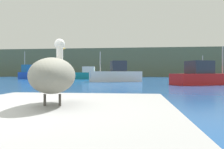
{
  "coord_description": "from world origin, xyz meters",
  "views": [
    {
      "loc": [
        1.94,
        -2.31,
        1.24
      ],
      "look_at": [
        -0.36,
        17.79,
        1.1
      ],
      "focal_mm": 35.02,
      "sensor_mm": 36.0,
      "label": 1
    }
  ],
  "objects_px": {
    "pelican": "(54,75)",
    "fishing_boat_white": "(116,74)",
    "fishing_boat_orange": "(195,75)",
    "fishing_boat_blue": "(29,74)",
    "fishing_boat_teal": "(90,74)",
    "fishing_boat_red": "(204,76)"
  },
  "relations": [
    {
      "from": "fishing_boat_orange",
      "to": "fishing_boat_teal",
      "type": "distance_m",
      "value": 20.32
    },
    {
      "from": "pelican",
      "to": "fishing_boat_teal",
      "type": "bearing_deg",
      "value": 4.19
    },
    {
      "from": "fishing_boat_red",
      "to": "fishing_boat_orange",
      "type": "distance_m",
      "value": 13.6
    },
    {
      "from": "fishing_boat_red",
      "to": "fishing_boat_white",
      "type": "height_order",
      "value": "fishing_boat_white"
    },
    {
      "from": "fishing_boat_teal",
      "to": "fishing_boat_red",
      "type": "bearing_deg",
      "value": -55.37
    },
    {
      "from": "fishing_boat_red",
      "to": "fishing_boat_blue",
      "type": "relative_size",
      "value": 1.36
    },
    {
      "from": "pelican",
      "to": "fishing_boat_red",
      "type": "xyz_separation_m",
      "value": [
        8.13,
        21.61,
        -0.35
      ]
    },
    {
      "from": "fishing_boat_orange",
      "to": "fishing_boat_blue",
      "type": "bearing_deg",
      "value": 150.61
    },
    {
      "from": "fishing_boat_teal",
      "to": "pelican",
      "type": "bearing_deg",
      "value": -83.71
    },
    {
      "from": "fishing_boat_orange",
      "to": "fishing_boat_white",
      "type": "distance_m",
      "value": 13.99
    },
    {
      "from": "fishing_boat_red",
      "to": "fishing_boat_orange",
      "type": "bearing_deg",
      "value": 56.27
    },
    {
      "from": "fishing_boat_white",
      "to": "fishing_boat_orange",
      "type": "bearing_deg",
      "value": -171.63
    },
    {
      "from": "fishing_boat_red",
      "to": "fishing_boat_white",
      "type": "bearing_deg",
      "value": 120.94
    },
    {
      "from": "pelican",
      "to": "fishing_boat_white",
      "type": "bearing_deg",
      "value": -3.59
    },
    {
      "from": "fishing_boat_blue",
      "to": "pelican",
      "type": "bearing_deg",
      "value": 143.97
    },
    {
      "from": "pelican",
      "to": "fishing_boat_red",
      "type": "bearing_deg",
      "value": -28.24
    },
    {
      "from": "fishing_boat_teal",
      "to": "fishing_boat_blue",
      "type": "xyz_separation_m",
      "value": [
        -12.26,
        -1.72,
        0.08
      ]
    },
    {
      "from": "fishing_boat_orange",
      "to": "fishing_boat_teal",
      "type": "relative_size",
      "value": 0.79
    },
    {
      "from": "pelican",
      "to": "fishing_boat_orange",
      "type": "relative_size",
      "value": 0.23
    },
    {
      "from": "pelican",
      "to": "fishing_boat_blue",
      "type": "distance_m",
      "value": 45.01
    },
    {
      "from": "pelican",
      "to": "fishing_boat_blue",
      "type": "xyz_separation_m",
      "value": [
        -20.94,
        39.84,
        -0.19
      ]
    },
    {
      "from": "fishing_boat_teal",
      "to": "fishing_boat_orange",
      "type": "bearing_deg",
      "value": -24.35
    }
  ]
}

